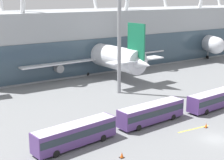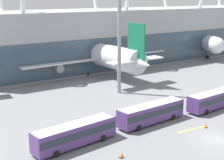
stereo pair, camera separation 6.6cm
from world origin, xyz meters
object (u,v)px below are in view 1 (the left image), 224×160
object	(u,v)px
airliner_at_gate_far	(96,53)
shuttle_bus_2	(214,99)
shuttle_bus_1	(151,112)
floodlight_mast	(119,16)
traffic_cone_0	(122,155)
airliner_parked_remote	(193,38)
shuttle_bus_0	(75,133)
traffic_cone_1	(206,125)

from	to	relation	value
airliner_at_gate_far	shuttle_bus_2	bearing A→B (deg)	-179.11
shuttle_bus_1	shuttle_bus_2	size ratio (longest dim) A/B	1.00
floodlight_mast	traffic_cone_0	size ratio (longest dim) A/B	39.74
airliner_parked_remote	shuttle_bus_1	world-z (taller)	airliner_parked_remote
shuttle_bus_1	airliner_parked_remote	bearing A→B (deg)	34.38
airliner_at_gate_far	airliner_parked_remote	size ratio (longest dim) A/B	1.12
floodlight_mast	shuttle_bus_1	bearing A→B (deg)	-108.82
shuttle_bus_1	shuttle_bus_0	bearing A→B (deg)	179.80
airliner_at_gate_far	traffic_cone_0	xyz separation A→B (m)	(-23.39, -44.26, -5.02)
airliner_parked_remote	shuttle_bus_2	distance (m)	65.39
shuttle_bus_1	floodlight_mast	size ratio (longest dim) A/B	0.43
airliner_at_gate_far	shuttle_bus_0	distance (m)	46.32
shuttle_bus_0	traffic_cone_1	bearing A→B (deg)	-21.79
airliner_parked_remote	floodlight_mast	size ratio (longest dim) A/B	1.33
traffic_cone_0	traffic_cone_1	xyz separation A→B (m)	(17.15, 0.92, 0.01)
airliner_at_gate_far	traffic_cone_0	bearing A→B (deg)	149.39
shuttle_bus_1	traffic_cone_0	distance (m)	13.57
airliner_at_gate_far	shuttle_bus_0	bearing A→B (deg)	142.01
shuttle_bus_1	floodlight_mast	distance (m)	23.68
airliner_parked_remote	shuttle_bus_0	xyz separation A→B (m)	(-74.07, -47.36, -3.31)
shuttle_bus_1	floodlight_mast	world-z (taller)	floodlight_mast
traffic_cone_0	airliner_at_gate_far	bearing A→B (deg)	62.15
shuttle_bus_2	traffic_cone_1	distance (m)	10.44
shuttle_bus_0	floodlight_mast	xyz separation A→B (m)	(20.57, 18.61, 14.47)
shuttle_bus_2	shuttle_bus_0	bearing A→B (deg)	175.98
shuttle_bus_0	traffic_cone_0	distance (m)	7.46
shuttle_bus_1	traffic_cone_1	distance (m)	8.89
shuttle_bus_2	traffic_cone_0	world-z (taller)	shuttle_bus_2
traffic_cone_0	traffic_cone_1	distance (m)	17.18
shuttle_bus_2	floodlight_mast	xyz separation A→B (m)	(-8.48, 18.56, 14.47)
shuttle_bus_0	shuttle_bus_1	world-z (taller)	same
floodlight_mast	traffic_cone_0	xyz separation A→B (m)	(-17.31, -25.14, -16.00)
shuttle_bus_1	floodlight_mast	bearing A→B (deg)	67.57
shuttle_bus_0	airliner_at_gate_far	bearing A→B (deg)	48.36
airliner_at_gate_far	airliner_parked_remote	bearing A→B (deg)	-81.27
shuttle_bus_0	shuttle_bus_1	size ratio (longest dim) A/B	1.01
shuttle_bus_0	traffic_cone_0	bearing A→B (deg)	-69.91
shuttle_bus_1	traffic_cone_1	xyz separation A→B (m)	(5.88, -6.48, -1.52)
shuttle_bus_2	floodlight_mast	bearing A→B (deg)	110.45
airliner_at_gate_far	floodlight_mast	bearing A→B (deg)	159.61
airliner_parked_remote	shuttle_bus_0	bearing A→B (deg)	-31.93
airliner_at_gate_far	floodlight_mast	distance (m)	22.87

